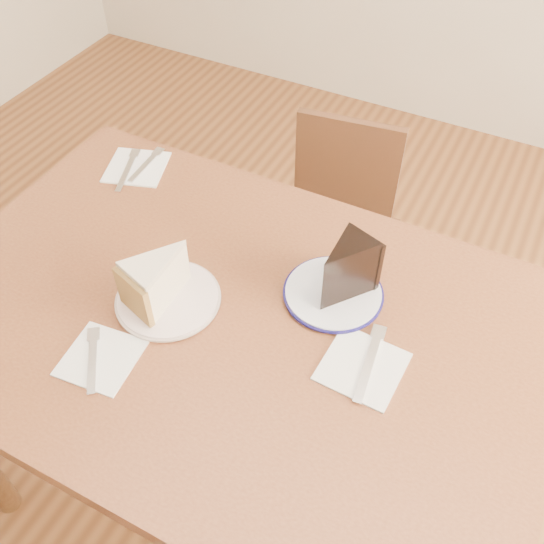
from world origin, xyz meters
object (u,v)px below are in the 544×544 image
(table, at_px, (231,346))
(plate_navy, at_px, (333,293))
(plate_cream, at_px, (168,299))
(chair_far, at_px, (332,234))
(carrot_cake, at_px, (163,278))
(chocolate_cake, at_px, (342,274))

(table, height_order, plate_navy, plate_navy)
(plate_cream, bearing_deg, table, 10.50)
(table, xyz_separation_m, chair_far, (-0.03, 0.64, -0.25))
(chair_far, xyz_separation_m, carrot_cake, (-0.09, -0.66, 0.40))
(plate_navy, xyz_separation_m, carrot_cake, (-0.28, -0.15, 0.05))
(plate_navy, distance_m, chocolate_cake, 0.06)
(chair_far, bearing_deg, table, 85.28)
(plate_navy, bearing_deg, table, -138.93)
(chair_far, xyz_separation_m, plate_navy, (0.19, -0.50, 0.35))
(table, relative_size, plate_cream, 6.20)
(plate_cream, bearing_deg, chair_far, 82.58)
(chocolate_cake, bearing_deg, carrot_cake, 45.41)
(table, relative_size, carrot_cake, 9.60)
(plate_cream, distance_m, carrot_cake, 0.05)
(chocolate_cake, bearing_deg, chair_far, -49.58)
(plate_navy, bearing_deg, chair_far, 110.72)
(plate_cream, height_order, chocolate_cake, chocolate_cake)
(carrot_cake, distance_m, chocolate_cake, 0.33)
(chair_far, distance_m, chocolate_cake, 0.68)
(table, relative_size, chocolate_cake, 10.66)
(chair_far, relative_size, chocolate_cake, 6.45)
(plate_navy, distance_m, carrot_cake, 0.33)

